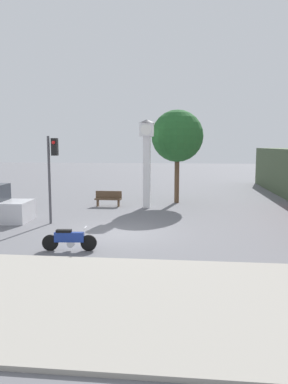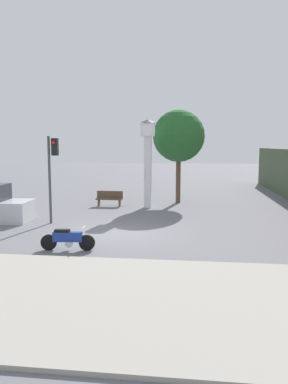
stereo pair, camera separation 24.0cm
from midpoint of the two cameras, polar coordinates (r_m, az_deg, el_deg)
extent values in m
plane|color=slate|center=(15.90, -4.26, -6.30)|extent=(120.00, 120.00, 0.00)
cube|color=#9E998E|center=(9.63, -11.81, -15.28)|extent=(36.00, 6.00, 0.10)
cylinder|color=black|center=(13.41, -8.94, -7.67)|extent=(0.57, 0.14, 0.57)
cylinder|color=black|center=(13.71, -14.59, -7.49)|extent=(0.57, 0.14, 0.57)
cube|color=navy|center=(13.50, -11.82, -6.74)|extent=(1.05, 0.30, 0.34)
cube|color=black|center=(13.49, -12.63, -5.82)|extent=(0.55, 0.26, 0.09)
cylinder|color=silver|center=(13.54, -11.60, -7.71)|extent=(0.28, 0.21, 0.26)
cube|color=silver|center=(13.30, -9.42, -5.38)|extent=(0.09, 0.42, 0.04)
cube|color=white|center=(21.99, 0.10, 3.01)|extent=(0.41, 0.41, 4.19)
cube|color=white|center=(21.94, 0.11, 9.48)|extent=(0.77, 0.77, 0.77)
cylinder|color=white|center=(21.55, -0.01, 9.52)|extent=(0.62, 0.02, 0.62)
cone|color=#333338|center=(21.97, 0.11, 10.75)|extent=(0.93, 0.93, 0.20)
cylinder|color=#47474C|center=(18.07, -14.58, 1.73)|extent=(0.12, 0.12, 4.11)
cube|color=black|center=(17.89, -13.84, 6.69)|extent=(0.28, 0.24, 0.80)
sphere|color=red|center=(17.75, -14.02, 7.33)|extent=(0.16, 0.16, 0.16)
cylinder|color=brown|center=(24.00, 4.74, 1.85)|extent=(0.30, 0.30, 2.95)
sphere|color=#235B28|center=(23.90, 4.81, 8.51)|extent=(3.27, 3.27, 3.27)
cube|color=brown|center=(22.69, -5.79, -1.07)|extent=(1.60, 0.44, 0.08)
cube|color=brown|center=(22.84, -5.70, -0.39)|extent=(1.60, 0.06, 0.44)
cube|color=brown|center=(22.87, -7.35, -1.65)|extent=(0.08, 0.35, 0.41)
cube|color=brown|center=(22.61, -4.19, -1.72)|extent=(0.08, 0.35, 0.41)
camera|label=1|loc=(0.12, -90.39, -0.05)|focal=35.00mm
camera|label=2|loc=(0.12, 89.61, 0.05)|focal=35.00mm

